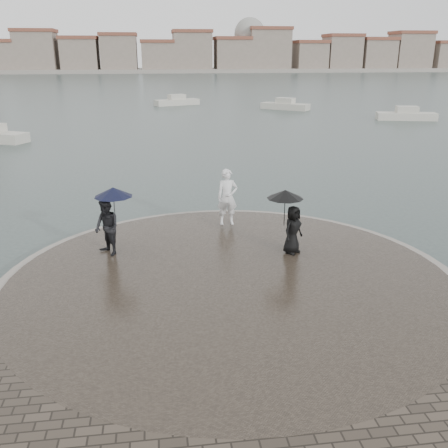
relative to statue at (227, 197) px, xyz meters
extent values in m
plane|color=#2B3835|center=(-0.55, -7.94, -1.35)|extent=(400.00, 400.00, 0.00)
cylinder|color=gray|center=(-0.55, -4.44, -1.19)|extent=(12.50, 12.50, 0.32)
cylinder|color=#2D261E|center=(-0.55, -4.44, -1.17)|extent=(11.90, 11.90, 0.36)
imported|color=white|center=(0.00, 0.00, 0.00)|extent=(0.73, 0.49, 1.97)
imported|color=black|center=(-3.93, -2.28, -0.14)|extent=(1.01, 1.04, 1.70)
cylinder|color=black|center=(-3.68, -2.18, 0.36)|extent=(0.02, 0.02, 0.90)
cone|color=black|center=(-3.68, -2.18, 0.91)|extent=(1.13, 1.13, 0.28)
imported|color=black|center=(1.56, -2.92, -0.25)|extent=(0.85, 0.81, 1.47)
cylinder|color=black|center=(1.31, -2.82, 0.31)|extent=(0.02, 0.02, 0.90)
cone|color=black|center=(1.31, -2.82, 0.83)|extent=(1.09, 1.09, 0.26)
cube|color=gray|center=(-0.55, 155.06, -0.75)|extent=(260.00, 20.00, 1.20)
cube|color=gray|center=(-48.55, 152.06, 3.15)|extent=(10.00, 10.00, 9.00)
cube|color=gray|center=(-37.55, 152.06, 4.65)|extent=(12.00, 10.00, 12.00)
cube|color=brown|center=(-37.55, 152.06, 11.15)|extent=(12.60, 10.60, 1.00)
cube|color=gray|center=(-24.55, 152.06, 3.65)|extent=(11.00, 10.00, 10.00)
cube|color=brown|center=(-24.55, 152.06, 9.15)|extent=(11.60, 10.60, 1.00)
cube|color=gray|center=(-12.55, 152.06, 4.15)|extent=(11.00, 10.00, 11.00)
cube|color=brown|center=(-12.55, 152.06, 10.15)|extent=(11.60, 10.60, 1.00)
cube|color=gray|center=(-0.55, 152.06, 3.15)|extent=(10.00, 10.00, 9.00)
cube|color=brown|center=(-0.55, 152.06, 8.15)|extent=(10.60, 10.60, 1.00)
cube|color=gray|center=(10.45, 152.06, 4.65)|extent=(12.00, 10.00, 12.00)
cube|color=brown|center=(10.45, 152.06, 11.15)|extent=(12.60, 10.60, 1.00)
cube|color=gray|center=(23.45, 152.06, 3.65)|extent=(11.00, 10.00, 10.00)
cube|color=brown|center=(23.45, 152.06, 9.15)|extent=(11.60, 10.60, 1.00)
cube|color=gray|center=(35.45, 152.06, 5.15)|extent=(13.00, 10.00, 13.00)
cube|color=brown|center=(35.45, 152.06, 12.15)|extent=(13.60, 10.60, 1.00)
cube|color=gray|center=(49.45, 152.06, 3.15)|extent=(10.00, 10.00, 9.00)
cube|color=brown|center=(49.45, 152.06, 8.15)|extent=(10.60, 10.60, 1.00)
cube|color=gray|center=(60.45, 152.06, 4.15)|extent=(11.00, 10.00, 11.00)
cube|color=brown|center=(60.45, 152.06, 10.15)|extent=(11.60, 10.60, 1.00)
cube|color=gray|center=(72.45, 152.06, 3.65)|extent=(11.00, 10.00, 10.00)
cube|color=brown|center=(72.45, 152.06, 9.15)|extent=(11.60, 10.60, 1.00)
cube|color=gray|center=(84.45, 152.06, 4.65)|extent=(12.00, 10.00, 12.00)
cube|color=brown|center=(84.45, 152.06, 11.15)|extent=(12.60, 10.60, 1.00)
cube|color=gray|center=(97.45, 152.06, 3.15)|extent=(10.00, 10.00, 9.00)
cube|color=brown|center=(97.45, 152.06, 8.15)|extent=(10.60, 10.60, 1.00)
sphere|color=gray|center=(29.45, 154.06, 10.65)|extent=(10.00, 10.00, 10.00)
cube|color=#B8B4A5|center=(0.40, 46.35, -1.10)|extent=(5.69, 3.58, 0.90)
cube|color=#B8B4A5|center=(0.40, 46.35, -0.50)|extent=(2.31, 1.87, 0.90)
cube|color=#B8B4A5|center=(12.33, 39.69, -1.10)|extent=(5.27, 4.72, 0.90)
cube|color=#B8B4A5|center=(12.33, 39.69, -0.50)|extent=(2.31, 2.19, 0.90)
cube|color=#B8B4A5|center=(21.48, 29.06, -1.10)|extent=(5.72, 2.86, 0.90)
cube|color=#B8B4A5|center=(21.48, 29.06, -0.50)|extent=(2.23, 1.64, 0.90)
camera|label=1|loc=(-2.39, -16.54, 4.76)|focal=40.00mm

